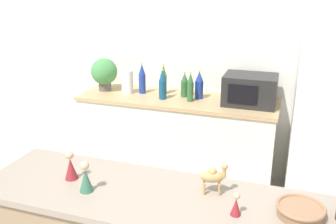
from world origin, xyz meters
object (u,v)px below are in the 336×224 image
object	(u,v)px
back_bottle_1	(190,87)
back_bottle_3	(185,85)
potted_plant	(104,73)
microwave	(250,90)
wise_man_figurine_purple	(236,205)
paper_towel_roll	(127,82)
back_bottle_4	(163,80)
back_bottle_5	(199,85)
back_bottle_2	(142,79)
wise_man_figurine_crimson	(71,167)
wise_man_figurine_blue	(86,178)
back_bottle_0	(163,85)
fruit_bowl	(300,210)
camel_figurine	(213,176)

from	to	relation	value
back_bottle_1	back_bottle_3	size ratio (longest dim) A/B	1.15
potted_plant	back_bottle_3	bearing A→B (deg)	2.92
back_bottle_3	microwave	bearing A→B (deg)	-3.57
microwave	wise_man_figurine_purple	world-z (taller)	microwave
paper_towel_roll	back_bottle_4	distance (m)	0.37
back_bottle_1	back_bottle_5	xyz separation A→B (m)	(0.06, 0.12, -0.00)
back_bottle_5	microwave	bearing A→B (deg)	-3.33
back_bottle_2	wise_man_figurine_crimson	world-z (taller)	back_bottle_2
microwave	wise_man_figurine_blue	size ratio (longest dim) A/B	2.89
potted_plant	back_bottle_0	distance (m)	0.69
paper_towel_roll	back_bottle_4	world-z (taller)	back_bottle_4
back_bottle_1	fruit_bowl	xyz separation A→B (m)	(1.00, -1.77, -0.02)
back_bottle_5	camel_figurine	bearing A→B (deg)	-73.88
potted_plant	camel_figurine	distance (m)	2.36
back_bottle_4	back_bottle_5	distance (m)	0.39
back_bottle_0	back_bottle_3	xyz separation A→B (m)	(0.18, 0.14, -0.02)
back_bottle_4	wise_man_figurine_purple	distance (m)	2.26
potted_plant	fruit_bowl	size ratio (longest dim) A/B	1.54
potted_plant	wise_man_figurine_purple	distance (m)	2.56
back_bottle_0	camel_figurine	world-z (taller)	back_bottle_0
paper_towel_roll	back_bottle_1	bearing A→B (deg)	-4.81
paper_towel_roll	back_bottle_5	xyz separation A→B (m)	(0.74, 0.06, 0.01)
wise_man_figurine_crimson	potted_plant	bearing A→B (deg)	112.69
back_bottle_2	wise_man_figurine_crimson	distance (m)	1.95
back_bottle_4	back_bottle_5	xyz separation A→B (m)	(0.38, -0.04, -0.01)
back_bottle_3	wise_man_figurine_purple	distance (m)	2.14
back_bottle_4	potted_plant	bearing A→B (deg)	-173.44
fruit_bowl	potted_plant	bearing A→B (deg)	136.55
microwave	back_bottle_1	distance (m)	0.56
back_bottle_3	back_bottle_2	bearing A→B (deg)	-177.93
back_bottle_4	wise_man_figurine_crimson	size ratio (longest dim) A/B	1.88
paper_towel_roll	back_bottle_3	world-z (taller)	back_bottle_3
camel_figurine	wise_man_figurine_crimson	size ratio (longest dim) A/B	1.03
back_bottle_3	back_bottle_4	bearing A→B (deg)	172.95
back_bottle_0	microwave	bearing A→B (deg)	6.99
back_bottle_5	back_bottle_3	bearing A→B (deg)	175.66
wise_man_figurine_purple	wise_man_figurine_crimson	bearing A→B (deg)	176.69
back_bottle_2	wise_man_figurine_purple	bearing A→B (deg)	-57.25
paper_towel_roll	microwave	xyz separation A→B (m)	(1.23, 0.03, 0.02)
paper_towel_roll	back_bottle_0	distance (m)	0.41
back_bottle_3	camel_figurine	bearing A→B (deg)	-69.68
back_bottle_0	wise_man_figurine_blue	size ratio (longest dim) A/B	1.77
back_bottle_5	camel_figurine	xyz separation A→B (m)	(0.53, -1.82, 0.05)
back_bottle_1	wise_man_figurine_crimson	bearing A→B (deg)	-95.41
microwave	wise_man_figurine_blue	xyz separation A→B (m)	(-0.58, -1.97, 0.02)
back_bottle_3	wise_man_figurine_blue	xyz separation A→B (m)	(0.07, -2.01, 0.04)
microwave	back_bottle_0	size ratio (longest dim) A/B	1.63
camel_figurine	wise_man_figurine_crimson	world-z (taller)	camel_figurine
back_bottle_0	back_bottle_1	xyz separation A→B (m)	(0.28, 0.01, -0.00)
potted_plant	wise_man_figurine_crimson	distance (m)	2.04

